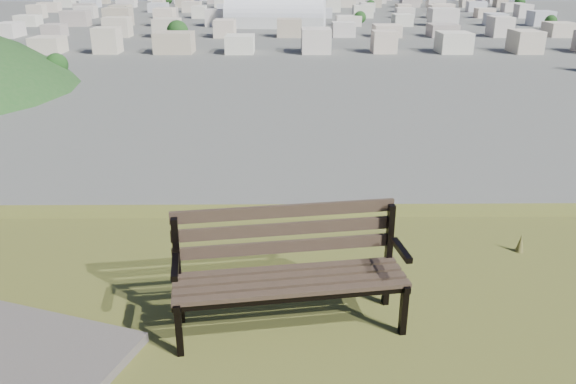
{
  "coord_description": "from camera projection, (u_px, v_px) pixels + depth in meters",
  "views": [
    {
      "loc": [
        0.16,
        -1.52,
        27.5
      ],
      "look_at": [
        0.21,
        4.0,
        25.3
      ],
      "focal_mm": 35.0,
      "sensor_mm": 36.0,
      "label": 1
    }
  ],
  "objects": [
    {
      "name": "park_bench",
      "position": [
        288.0,
        263.0,
        4.1
      ],
      "size": [
        1.74,
        0.77,
        0.88
      ],
      "rotation": [
        0.0,
        0.0,
        0.14
      ],
      "color": "#3F2F24",
      "rests_on": "hilltop_mesa"
    },
    {
      "name": "arena",
      "position": [
        276.0,
        17.0,
        281.69
      ],
      "size": [
        51.43,
        26.57,
        20.81
      ],
      "rotation": [
        0.0,
        0.0,
        -0.12
      ],
      "color": "silver",
      "rests_on": "ground"
    },
    {
      "name": "city_blocks",
      "position": [
        283.0,
        7.0,
        376.67
      ],
      "size": [
        395.0,
        361.0,
        7.0
      ],
      "color": "beige",
      "rests_on": "ground"
    },
    {
      "name": "city_trees",
      "position": [
        234.0,
        13.0,
        305.89
      ],
      "size": [
        406.52,
        387.2,
        9.98
      ],
      "color": "#2E2117",
      "rests_on": "ground"
    }
  ]
}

